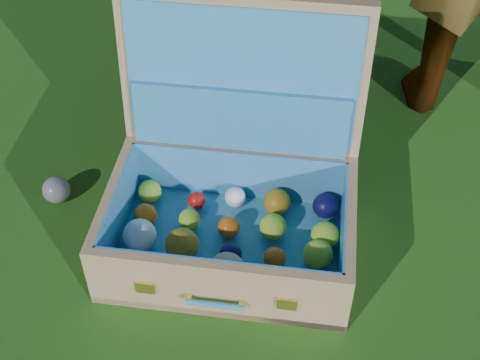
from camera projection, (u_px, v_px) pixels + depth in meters
name	position (u px, v px, depth m)	size (l,w,h in m)	color
ground	(267.00, 278.00, 1.63)	(60.00, 60.00, 0.00)	#215114
stray_ball	(56.00, 190.00, 1.80)	(0.07, 0.07, 0.07)	teal
suitcase	(232.00, 185.00, 1.63)	(0.68, 0.59, 0.58)	tan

